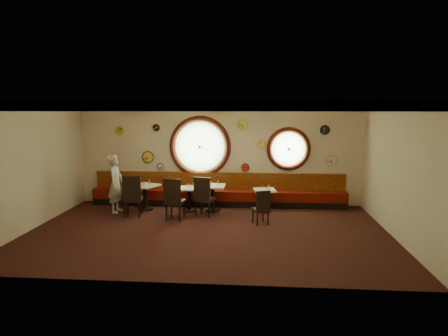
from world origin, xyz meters
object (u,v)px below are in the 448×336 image
(table_d, at_px, (264,198))
(chair_d, at_px, (262,205))
(condiment_a_salt, at_px, (144,183))
(chair_c, at_px, (203,194))
(table_b, at_px, (189,196))
(condiment_a_pepper, at_px, (144,184))
(waiter, at_px, (116,184))
(condiment_d_pepper, at_px, (267,188))
(condiment_b_bottle, at_px, (194,184))
(chair_b, at_px, (174,196))
(table_c, at_px, (213,195))
(chair_a, at_px, (132,193))
(condiment_b_salt, at_px, (187,185))
(condiment_d_bottle, at_px, (269,187))
(table_a, at_px, (145,194))
(condiment_c_bottle, at_px, (218,182))
(condiment_c_pepper, at_px, (211,184))
(condiment_d_salt, at_px, (262,187))
(condiment_a_bottle, at_px, (149,182))
(condiment_c_salt, at_px, (211,183))
(condiment_b_pepper, at_px, (191,186))

(table_d, distance_m, chair_d, 1.37)
(chair_d, relative_size, condiment_a_salt, 5.10)
(chair_c, bearing_deg, condiment_a_salt, 174.83)
(table_b, distance_m, condiment_a_pepper, 1.42)
(waiter, bearing_deg, chair_d, -101.53)
(condiment_d_pepper, height_order, condiment_b_bottle, condiment_b_bottle)
(chair_b, height_order, condiment_d_pepper, chair_b)
(chair_b, height_order, chair_c, chair_b)
(table_c, height_order, chair_a, chair_a)
(condiment_b_salt, xyz_separation_m, condiment_d_pepper, (2.37, 0.06, -0.05))
(table_c, xyz_separation_m, condiment_b_bottle, (-0.58, 0.01, 0.31))
(condiment_a_salt, xyz_separation_m, condiment_d_bottle, (3.77, 0.09, -0.08))
(chair_b, xyz_separation_m, waiter, (-1.88, 0.72, 0.19))
(condiment_b_bottle, bearing_deg, chair_b, -109.58)
(table_c, bearing_deg, chair_a, -158.19)
(table_a, distance_m, chair_b, 1.53)
(condiment_a_salt, distance_m, condiment_c_bottle, 2.25)
(condiment_d_bottle, bearing_deg, table_a, -178.42)
(table_a, distance_m, chair_a, 0.88)
(table_a, bearing_deg, condiment_c_pepper, -0.75)
(table_c, distance_m, condiment_d_salt, 1.48)
(table_d, relative_size, condiment_c_pepper, 7.07)
(condiment_a_bottle, bearing_deg, condiment_d_bottle, 0.67)
(table_c, relative_size, condiment_a_bottle, 4.85)
(condiment_b_bottle, bearing_deg, condiment_c_bottle, 8.96)
(table_c, relative_size, condiment_d_pepper, 7.64)
(condiment_c_salt, relative_size, condiment_c_pepper, 0.89)
(table_c, relative_size, condiment_b_pepper, 8.74)
(table_a, height_order, condiment_a_pepper, condiment_a_pepper)
(chair_a, distance_m, chair_c, 2.00)
(table_d, height_order, chair_a, chair_a)
(chair_c, bearing_deg, condiment_b_pepper, 143.66)
(table_d, xyz_separation_m, condiment_d_bottle, (0.13, 0.06, 0.32))
(table_b, bearing_deg, condiment_c_bottle, 13.99)
(condiment_a_bottle, bearing_deg, table_c, -1.15)
(condiment_b_salt, bearing_deg, condiment_b_bottle, 20.02)
(condiment_c_bottle, xyz_separation_m, waiter, (-2.99, -0.48, 0.01))
(table_a, height_order, condiment_d_pepper, condiment_d_pepper)
(table_b, distance_m, condiment_b_pepper, 0.32)
(table_d, relative_size, condiment_a_salt, 6.17)
(condiment_d_pepper, bearing_deg, chair_a, -166.92)
(chair_b, bearing_deg, condiment_a_salt, 146.77)
(chair_a, height_order, condiment_b_bottle, chair_a)
(chair_d, bearing_deg, chair_c, 134.29)
(condiment_b_pepper, distance_m, condiment_d_pepper, 2.27)
(table_a, xyz_separation_m, condiment_c_bottle, (2.20, 0.15, 0.37))
(condiment_b_bottle, bearing_deg, table_b, -142.18)
(table_b, distance_m, condiment_d_pepper, 2.34)
(condiment_a_salt, bearing_deg, condiment_b_salt, -1.82)
(chair_a, bearing_deg, table_d, 5.27)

